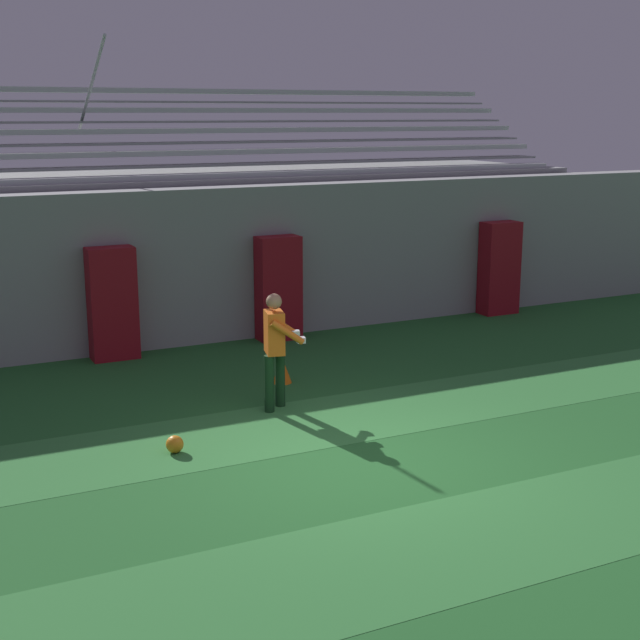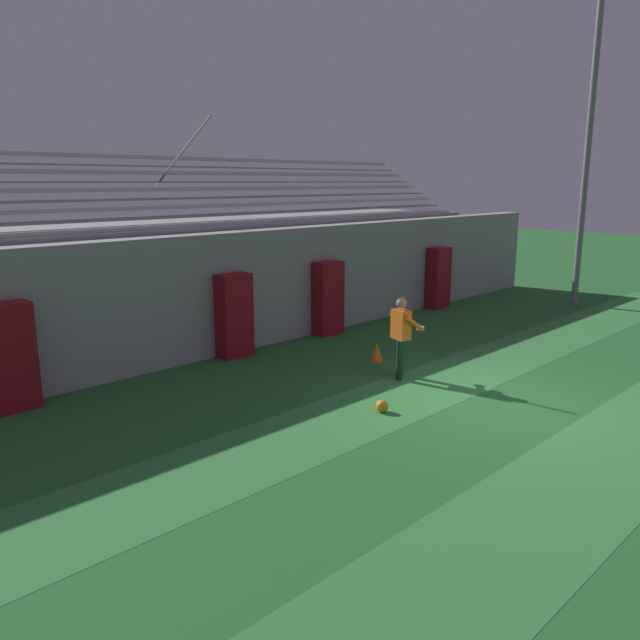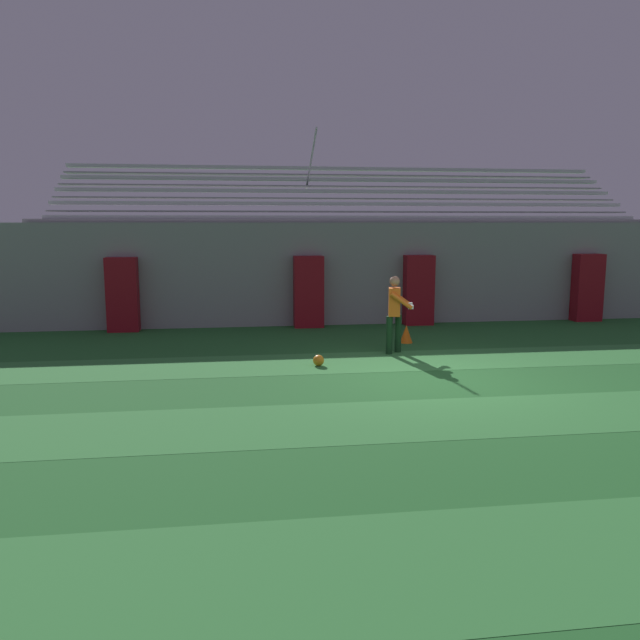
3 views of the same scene
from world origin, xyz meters
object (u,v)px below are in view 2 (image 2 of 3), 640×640
object	(u,v)px
padding_pillar_far_left	(11,357)
padding_pillar_far_right	(438,278)
floodlight_pole	(591,109)
goalkeeper	(401,332)
soccer_ball	(382,406)
traffic_cone	(377,352)
padding_pillar_gate_left	(234,316)
padding_pillar_gate_right	(328,298)

from	to	relation	value
padding_pillar_far_left	padding_pillar_far_right	distance (m)	12.89
padding_pillar_far_left	floodlight_pole	world-z (taller)	floodlight_pole
goalkeeper	padding_pillar_far_right	bearing A→B (deg)	28.93
padding_pillar_far_right	soccer_ball	world-z (taller)	padding_pillar_far_right
traffic_cone	soccer_ball	bearing A→B (deg)	-138.34
padding_pillar_far_right	floodlight_pole	distance (m)	6.88
padding_pillar_far_left	soccer_ball	world-z (taller)	padding_pillar_far_left
padding_pillar_far_left	traffic_cone	xyz separation A→B (m)	(6.85, -2.54, -0.75)
goalkeeper	soccer_ball	bearing A→B (deg)	-151.00
padding_pillar_gate_left	floodlight_pole	bearing A→B (deg)	-14.06
padding_pillar_far_left	traffic_cone	bearing A→B (deg)	-20.39
traffic_cone	padding_pillar_gate_right	bearing A→B (deg)	67.57
soccer_ball	goalkeeper	bearing A→B (deg)	29.00
traffic_cone	padding_pillar_far_left	bearing A→B (deg)	159.61
padding_pillar_far_right	traffic_cone	world-z (taller)	padding_pillar_far_right
padding_pillar_gate_left	soccer_ball	bearing A→B (deg)	-94.51
padding_pillar_gate_left	soccer_ball	world-z (taller)	padding_pillar_gate_left
padding_pillar_far_left	goalkeeper	distance (m)	7.26
padding_pillar_gate_left	padding_pillar_far_left	xyz separation A→B (m)	(-4.84, 0.00, 0.00)
goalkeeper	padding_pillar_gate_right	bearing A→B (deg)	66.02
padding_pillar_gate_right	goalkeeper	bearing A→B (deg)	-113.98
padding_pillar_gate_left	padding_pillar_gate_right	xyz separation A→B (m)	(3.05, 0.00, 0.00)
padding_pillar_far_right	padding_pillar_gate_right	bearing A→B (deg)	180.00
padding_pillar_gate_right	soccer_ball	xyz separation A→B (m)	(-3.42, -4.65, -0.85)
padding_pillar_gate_right	padding_pillar_far_right	size ratio (longest dim) A/B	1.00
padding_pillar_far_right	goalkeeper	size ratio (longest dim) A/B	1.15
padding_pillar_gate_left	padding_pillar_gate_right	world-z (taller)	same
padding_pillar_gate_left	padding_pillar_far_right	bearing A→B (deg)	0.00
padding_pillar_gate_left	soccer_ball	distance (m)	4.75
padding_pillar_gate_right	goalkeeper	xyz separation A→B (m)	(-1.63, -3.66, -0.00)
padding_pillar_gate_right	soccer_ball	distance (m)	5.84
padding_pillar_far_left	goalkeeper	xyz separation A→B (m)	(6.27, -3.66, -0.00)
padding_pillar_far_left	goalkeeper	size ratio (longest dim) A/B	1.15
padding_pillar_far_right	traffic_cone	distance (m)	6.60
padding_pillar_far_right	soccer_ball	distance (m)	9.65
padding_pillar_far_right	soccer_ball	xyz separation A→B (m)	(-8.41, -4.65, -0.85)
padding_pillar_far_left	padding_pillar_far_right	size ratio (longest dim) A/B	1.00
soccer_ball	traffic_cone	bearing A→B (deg)	41.66
padding_pillar_gate_left	padding_pillar_far_left	bearing A→B (deg)	180.00
padding_pillar_gate_right	soccer_ball	bearing A→B (deg)	-126.32
padding_pillar_far_left	padding_pillar_far_right	bearing A→B (deg)	0.00
soccer_ball	traffic_cone	distance (m)	3.18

